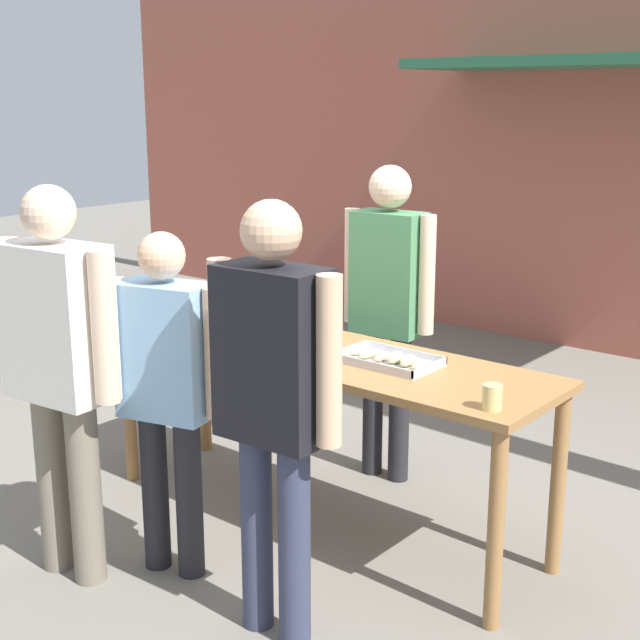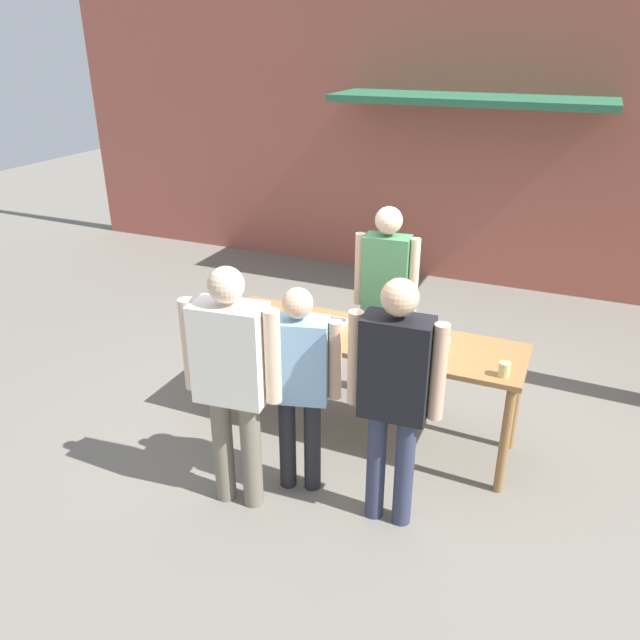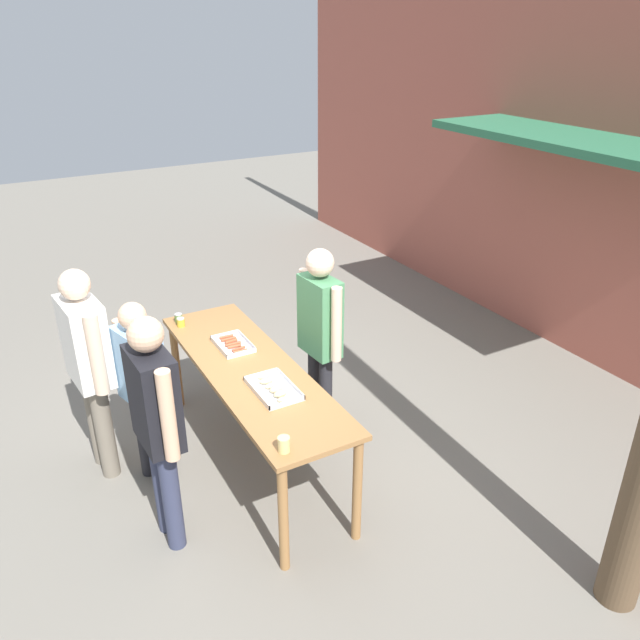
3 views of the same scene
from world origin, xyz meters
TOP-DOWN VIEW (x-y plane):
  - ground_plane at (0.00, 0.00)m, footprint 24.00×24.00m
  - building_facade_back at (0.00, 3.98)m, footprint 12.00×1.11m
  - serving_table at (0.00, 0.00)m, footprint 2.46×0.71m
  - food_tray_sausages at (-0.41, 0.02)m, footprint 0.40×0.26m
  - food_tray_buns at (0.41, 0.02)m, footprint 0.47×0.29m
  - condiment_jar_mustard at (-1.09, -0.24)m, footprint 0.07×0.07m
  - condiment_jar_ketchup at (-1.00, -0.25)m, footprint 0.07×0.07m
  - beer_cup at (1.09, -0.23)m, footprint 0.08×0.08m
  - person_server_behind_table at (-0.07, 0.68)m, footprint 0.56×0.25m
  - person_customer_holding_hotdog at (-0.55, -1.13)m, footprint 0.69×0.31m
  - person_customer_with_cup at (0.50, -0.88)m, footprint 0.63×0.26m
  - person_customer_waiting_in_line at (-0.21, -0.81)m, footprint 0.58×0.32m

SIDE VIEW (x-z plane):
  - ground_plane at x=0.00m, z-range 0.00..0.00m
  - serving_table at x=0.00m, z-range 0.35..1.28m
  - food_tray_sausages at x=-0.41m, z-range 0.92..0.96m
  - person_customer_waiting_in_line at x=-0.21m, z-range 0.15..1.74m
  - food_tray_buns at x=0.41m, z-range 0.92..0.98m
  - condiment_jar_mustard at x=-1.09m, z-range 0.93..1.01m
  - condiment_jar_ketchup at x=-1.00m, z-range 0.93..1.01m
  - beer_cup at x=1.09m, z-range 0.93..1.03m
  - person_customer_holding_hotdog at x=-0.55m, z-range 0.16..1.96m
  - person_customer_with_cup at x=0.50m, z-range 0.17..1.96m
  - person_server_behind_table at x=-0.07m, z-range 0.19..1.98m
  - building_facade_back at x=0.00m, z-range 0.01..4.51m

